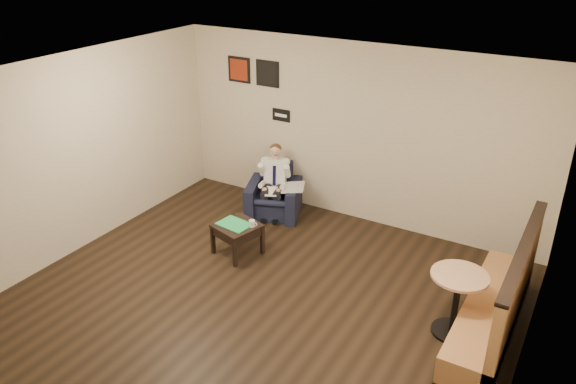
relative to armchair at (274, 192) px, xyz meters
The scene contains 18 objects.
ground 2.70m from the armchair, 65.34° to the right, with size 6.00×6.00×0.00m, color black.
wall_back 1.60m from the armchair, 27.32° to the left, with size 6.00×0.02×2.80m, color beige.
wall_left 3.23m from the armchair, 127.89° to the right, with size 0.02×6.00×2.80m, color beige.
wall_right 4.88m from the armchair, 30.52° to the right, with size 0.02×6.00×2.80m, color beige.
ceiling 3.59m from the armchair, 65.34° to the right, with size 6.00×6.00×0.02m, color white.
seating_sign 1.25m from the armchair, 108.46° to the left, with size 0.32×0.02×0.20m, color black.
art_print_left 2.09m from the armchair, 150.43° to the left, with size 0.42×0.03×0.42m, color maroon.
art_print_right 1.89m from the armchair, 127.96° to the left, with size 0.42×0.03×0.42m, color black.
armchair is the anchor object (origin of this frame).
seated_man 0.18m from the armchair, 69.09° to the right, with size 0.52×0.78×1.09m, color white, non-canonical shape.
lap_papers 0.21m from the armchair, 69.09° to the right, with size 0.18×0.26×0.01m, color white.
newspaper 0.37m from the armchair, ahead, with size 0.35×0.43×0.01m, color silver.
side_table 1.34m from the armchair, 81.27° to the right, with size 0.57×0.57×0.46m, color black.
green_folder 1.34m from the armchair, 82.84° to the right, with size 0.46×0.33×0.01m, color #26BF63.
coffee_mug 1.32m from the armchair, 71.64° to the right, with size 0.08×0.08×0.10m, color white.
smartphone 1.21m from the armchair, 75.78° to the right, with size 0.14×0.07×0.01m, color black.
banquette 3.93m from the armchair, 19.29° to the right, with size 0.57×2.38×1.22m, color #AE7543.
cafe_table 3.67m from the armchair, 24.15° to the right, with size 0.64×0.64×0.80m, color tan.
Camera 1 is at (3.22, -4.53, 4.26)m, focal length 35.00 mm.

